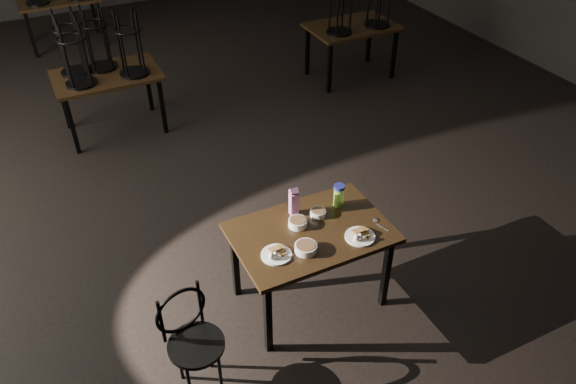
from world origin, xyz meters
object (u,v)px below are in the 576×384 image
juice_carton (294,202)px  bentwood_chair (191,334)px  main_table (311,238)px  water_bottle (339,195)px

juice_carton → bentwood_chair: 1.27m
juice_carton → main_table: bearing=-83.1°
main_table → bentwood_chair: bearing=-163.6°
water_bottle → juice_carton: bearing=170.9°
water_bottle → bentwood_chair: size_ratio=0.24×
juice_carton → bentwood_chair: juice_carton is taller
juice_carton → bentwood_chair: bearing=-152.2°
main_table → juice_carton: size_ratio=4.70×
main_table → bentwood_chair: (-1.10, -0.32, -0.18)m
juice_carton → water_bottle: bearing=-9.1°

